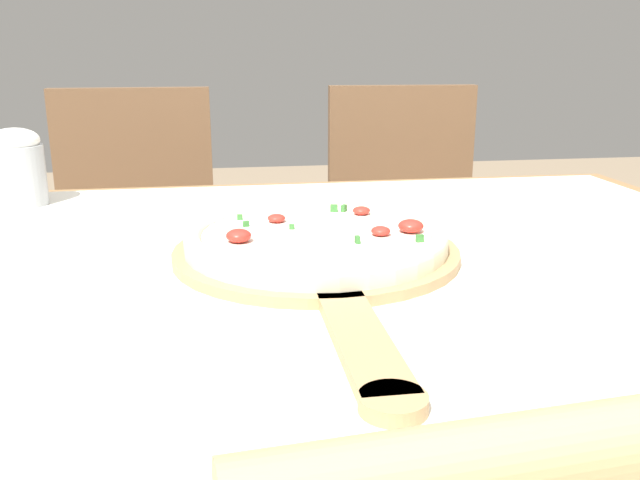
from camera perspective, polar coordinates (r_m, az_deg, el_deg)
dining_table at (r=0.83m, az=2.73°, el=-9.23°), size 1.22×1.04×0.75m
towel_cloth at (r=0.79m, az=2.83°, el=-2.22°), size 1.14×0.96×0.00m
pizza_peel at (r=0.78m, az=-0.05°, el=-1.60°), size 0.34×0.55×0.01m
pizza at (r=0.80m, az=-0.31°, el=0.24°), size 0.31×0.31×0.03m
rolling_pin at (r=0.41m, az=18.04°, el=-16.94°), size 0.45×0.09×0.05m
chair_left at (r=1.70m, az=-15.21°, el=-0.76°), size 0.40×0.40×0.90m
chair_right at (r=1.75m, az=7.25°, el=0.20°), size 0.42×0.42×0.90m
flour_cup at (r=1.17m, az=-24.16°, el=5.66°), size 0.08×0.08×0.12m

